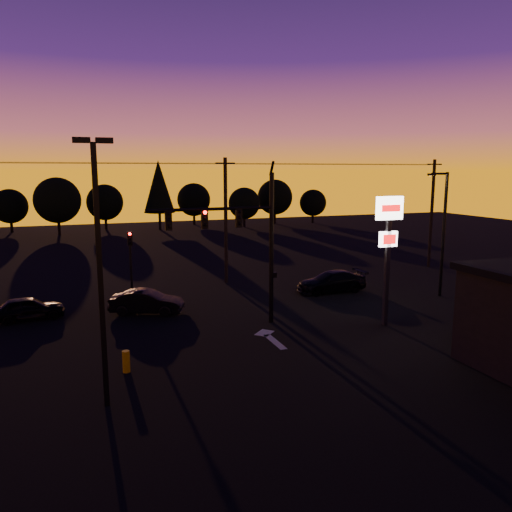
{
  "coord_description": "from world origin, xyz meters",
  "views": [
    {
      "loc": [
        -8.23,
        -20.11,
        8.1
      ],
      "look_at": [
        1.0,
        5.0,
        3.5
      ],
      "focal_mm": 35.0,
      "sensor_mm": 36.0,
      "label": 1
    }
  ],
  "objects": [
    {
      "name": "power_wires",
      "position": [
        2.0,
        14.0,
        8.57
      ],
      "size": [
        36.0,
        1.22,
        0.07
      ],
      "color": "black",
      "rests_on": "ground"
    },
    {
      "name": "pylon_sign",
      "position": [
        7.0,
        1.5,
        4.91
      ],
      "size": [
        1.5,
        0.28,
        6.8
      ],
      "color": "black",
      "rests_on": "ground"
    },
    {
      "name": "car_right",
      "position": [
        7.89,
        8.99,
        0.7
      ],
      "size": [
        4.83,
        2.0,
        1.4
      ],
      "primitive_type": "imported",
      "rotation": [
        0.0,
        0.0,
        -1.58
      ],
      "color": "black",
      "rests_on": "ground"
    },
    {
      "name": "secondary_signal",
      "position": [
        -5.0,
        11.49,
        2.86
      ],
      "size": [
        0.3,
        0.31,
        4.35
      ],
      "color": "black",
      "rests_on": "ground"
    },
    {
      "name": "tree_8",
      "position": [
        27.0,
        50.0,
        3.12
      ],
      "size": [
        4.12,
        4.12,
        5.19
      ],
      "color": "black",
      "rests_on": "ground"
    },
    {
      "name": "bollard",
      "position": [
        -6.55,
        -0.27,
        0.45
      ],
      "size": [
        0.3,
        0.3,
        0.9
      ],
      "primitive_type": "cylinder",
      "color": "#C49403",
      "rests_on": "ground"
    },
    {
      "name": "tree_6",
      "position": [
        15.0,
        48.0,
        3.43
      ],
      "size": [
        4.54,
        4.54,
        5.71
      ],
      "color": "black",
      "rests_on": "ground"
    },
    {
      "name": "traffic_signal_mast",
      "position": [
        -0.1,
        3.99,
        4.94
      ],
      "size": [
        6.79,
        0.52,
        8.58
      ],
      "color": "black",
      "rests_on": "ground"
    },
    {
      "name": "utility_pole_1",
      "position": [
        2.0,
        14.0,
        4.59
      ],
      "size": [
        1.4,
        0.26,
        9.0
      ],
      "color": "black",
      "rests_on": "ground"
    },
    {
      "name": "lane_arrow",
      "position": [
        0.5,
        1.67,
        0.01
      ],
      "size": [
        1.2,
        3.1,
        0.01
      ],
      "color": "beige",
      "rests_on": "ground"
    },
    {
      "name": "tree_2",
      "position": [
        -10.0,
        48.0,
        4.37
      ],
      "size": [
        5.77,
        5.78,
        7.26
      ],
      "color": "black",
      "rests_on": "ground"
    },
    {
      "name": "tree_1",
      "position": [
        -16.0,
        53.0,
        3.43
      ],
      "size": [
        4.54,
        4.54,
        5.71
      ],
      "color": "black",
      "rests_on": "ground"
    },
    {
      "name": "tree_5",
      "position": [
        9.0,
        54.0,
        3.75
      ],
      "size": [
        4.95,
        4.95,
        6.22
      ],
      "color": "black",
      "rests_on": "ground"
    },
    {
      "name": "tree_3",
      "position": [
        -4.0,
        52.0,
        3.75
      ],
      "size": [
        4.95,
        4.95,
        6.22
      ],
      "color": "black",
      "rests_on": "ground"
    },
    {
      "name": "suv_parked",
      "position": [
        11.16,
        -2.81,
        0.67
      ],
      "size": [
        3.07,
        5.18,
        1.35
      ],
      "primitive_type": "imported",
      "rotation": [
        0.0,
        0.0,
        0.18
      ],
      "color": "black",
      "rests_on": "ground"
    },
    {
      "name": "tree_7",
      "position": [
        21.0,
        51.0,
        4.06
      ],
      "size": [
        5.36,
        5.36,
        6.74
      ],
      "color": "black",
      "rests_on": "ground"
    },
    {
      "name": "parking_lot_light",
      "position": [
        -7.5,
        -3.0,
        5.27
      ],
      "size": [
        1.25,
        0.3,
        9.14
      ],
      "color": "black",
      "rests_on": "ground"
    },
    {
      "name": "tree_4",
      "position": [
        3.0,
        49.0,
        5.93
      ],
      "size": [
        4.18,
        4.18,
        9.5
      ],
      "color": "black",
      "rests_on": "ground"
    },
    {
      "name": "utility_pole_2",
      "position": [
        20.0,
        14.0,
        4.59
      ],
      "size": [
        1.4,
        0.26,
        9.0
      ],
      "color": "black",
      "rests_on": "ground"
    },
    {
      "name": "car_mid",
      "position": [
        -4.56,
        8.0,
        0.68
      ],
      "size": [
        4.37,
        2.9,
        1.36
      ],
      "primitive_type": "imported",
      "rotation": [
        0.0,
        0.0,
        1.18
      ],
      "color": "black",
      "rests_on": "ground"
    },
    {
      "name": "streetlight",
      "position": [
        13.91,
        5.5,
        4.42
      ],
      "size": [
        1.55,
        0.35,
        8.0
      ],
      "color": "black",
      "rests_on": "ground"
    },
    {
      "name": "ground",
      "position": [
        0.0,
        0.0,
        0.0
      ],
      "size": [
        120.0,
        120.0,
        0.0
      ],
      "primitive_type": "plane",
      "color": "black",
      "rests_on": "ground"
    },
    {
      "name": "car_left",
      "position": [
        -10.86,
        9.03,
        0.64
      ],
      "size": [
        3.93,
        1.97,
        1.29
      ],
      "primitive_type": "imported",
      "rotation": [
        0.0,
        0.0,
        1.69
      ],
      "color": "black",
      "rests_on": "ground"
    }
  ]
}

